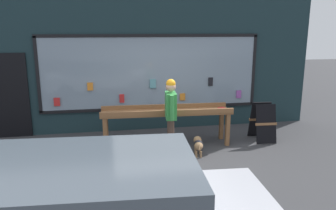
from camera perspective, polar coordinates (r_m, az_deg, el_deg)
name	(u,v)px	position (r m, az deg, el deg)	size (l,w,h in m)	color
ground_plane	(175,161)	(6.87, 1.23, -9.71)	(40.00, 40.00, 0.00)	#38383A
shopfront_facade	(155,60)	(8.71, -2.24, 7.84)	(8.53, 0.29, 3.78)	#192D33
display_table_main	(167,114)	(7.56, -0.24, -1.63)	(3.02, 0.79, 0.91)	brown
person_browsing	(171,111)	(7.01, 0.47, -1.00)	(0.26, 0.65, 1.64)	#4C382D
small_dog	(198,144)	(7.11, 5.27, -6.84)	(0.26, 0.56, 0.37)	#99724C
sandwich_board_sign	(263,122)	(8.27, 16.15, -2.79)	(0.55, 0.69, 0.92)	black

